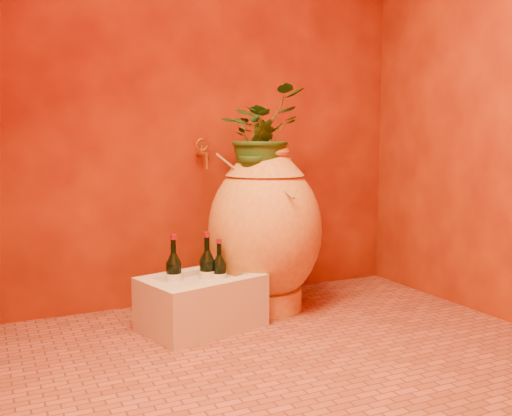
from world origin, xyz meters
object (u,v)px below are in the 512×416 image
wine_bottle_a (207,273)px  wine_bottle_c (174,276)px  stone_basin (201,303)px  amphora (265,229)px  wall_tap (203,152)px  wine_bottle_b (219,276)px

wine_bottle_a → wine_bottle_c: (-0.17, 0.03, -0.00)m
stone_basin → amphora: bearing=19.9°
amphora → wall_tap: size_ratio=5.20×
wine_bottle_c → amphora: bearing=8.8°
wine_bottle_a → wine_bottle_c: 0.17m
stone_basin → wine_bottle_c: wine_bottle_c is taller
wine_bottle_b → wall_tap: 0.75m
stone_basin → wine_bottle_a: size_ratio=1.95×
stone_basin → wall_tap: 0.89m
wine_bottle_a → wall_tap: (0.12, 0.37, 0.62)m
amphora → stone_basin: (-0.44, -0.16, -0.33)m
wine_bottle_c → wall_tap: wall_tap is taller
amphora → wine_bottle_c: 0.60m
wine_bottle_b → wine_bottle_c: 0.24m
wine_bottle_c → stone_basin: bearing=-31.3°
amphora → stone_basin: size_ratio=1.40×
stone_basin → wine_bottle_a: 0.16m
wine_bottle_a → wall_tap: wall_tap is taller
wine_bottle_a → wine_bottle_b: (0.06, -0.02, -0.01)m
wine_bottle_b → wine_bottle_c: (-0.23, 0.05, 0.01)m
stone_basin → wine_bottle_c: size_ratio=1.97×
wine_bottle_c → wall_tap: 0.77m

